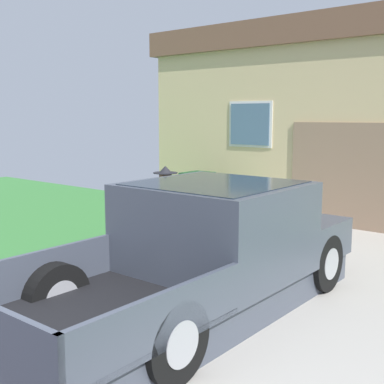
% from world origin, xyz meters
% --- Properties ---
extents(pickup_truck, '(2.18, 5.22, 1.59)m').
position_xyz_m(pickup_truck, '(0.14, 3.14, 0.70)').
color(pickup_truck, '#434956').
rests_on(pickup_truck, ground).
extents(person_with_hat, '(0.46, 0.37, 1.68)m').
position_xyz_m(person_with_hat, '(-1.15, 3.75, 0.96)').
color(person_with_hat, black).
rests_on(person_with_hat, ground).
extents(handbag, '(0.29, 0.22, 0.42)m').
position_xyz_m(handbag, '(-1.24, 3.43, 0.13)').
color(handbag, tan).
rests_on(handbag, ground).
extents(house_with_garage, '(10.28, 7.21, 4.67)m').
position_xyz_m(house_with_garage, '(-0.98, 12.17, 2.35)').
color(house_with_garage, '#D7BD89').
rests_on(house_with_garage, ground).
extents(wheeled_trash_bin, '(0.60, 0.72, 1.06)m').
position_xyz_m(wheeled_trash_bin, '(-3.73, 7.72, 0.57)').
color(wheeled_trash_bin, '#286B38').
rests_on(wheeled_trash_bin, ground).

